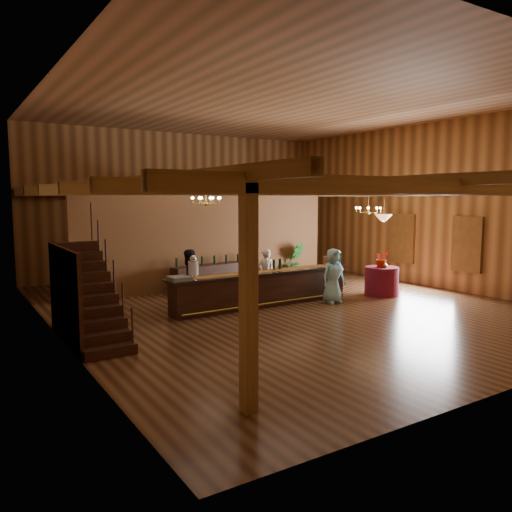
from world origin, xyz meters
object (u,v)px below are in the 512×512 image
chandelier_right (368,210)px  floor_plant (294,262)px  raffle_drum (328,260)px  round_table (382,281)px  chandelier_left (206,200)px  pendant_lamp (383,218)px  beverage_dispenser (193,267)px  staff_second (188,279)px  guest (333,276)px  backbar_shelf (215,277)px  tasting_bar (263,288)px  bartender (265,274)px

chandelier_right → floor_plant: size_ratio=0.58×
raffle_drum → round_table: bearing=-24.2°
chandelier_left → pendant_lamp: bearing=-11.4°
beverage_dispenser → staff_second: staff_second is taller
beverage_dispenser → guest: guest is taller
raffle_drum → round_table: raffle_drum is taller
beverage_dispenser → backbar_shelf: (2.08, 2.84, -0.82)m
chandelier_right → round_table: bearing=-106.9°
chandelier_left → staff_second: chandelier_left is taller
beverage_dispenser → raffle_drum: (4.47, -0.00, -0.11)m
staff_second → tasting_bar: bearing=146.4°
bartender → staff_second: 2.52m
backbar_shelf → chandelier_left: size_ratio=3.81×
backbar_shelf → staff_second: bearing=-140.0°
beverage_dispenser → raffle_drum: 4.47m
raffle_drum → guest: guest is taller
tasting_bar → raffle_drum: 2.43m
pendant_lamp → bartender: bearing=156.3°
beverage_dispenser → backbar_shelf: size_ratio=0.20×
tasting_bar → backbar_shelf: 2.84m
raffle_drum → tasting_bar: bearing=-179.9°
floor_plant → staff_second: bearing=-156.5°
floor_plant → bartender: bearing=-140.6°
chandelier_left → beverage_dispenser: bearing=-145.6°
raffle_drum → backbar_shelf: (-2.39, 2.84, -0.71)m
round_table → chandelier_left: bearing=168.6°
raffle_drum → bartender: 1.96m
tasting_bar → guest: guest is taller
bartender → tasting_bar: bearing=68.0°
round_table → pendant_lamp: bearing=180.0°
backbar_shelf → chandelier_right: (4.24, -2.61, 2.20)m
round_table → guest: bearing=-178.7°
beverage_dispenser → floor_plant: bearing=28.9°
backbar_shelf → bartender: (0.62, -2.08, 0.32)m
guest → chandelier_left: bearing=163.1°
tasting_bar → raffle_drum: raffle_drum is taller
beverage_dispenser → chandelier_right: (6.32, 0.23, 1.38)m
chandelier_left → chandelier_right: same height
bartender → guest: guest is taller
chandelier_left → backbar_shelf: bearing=58.4°
beverage_dispenser → chandelier_left: chandelier_left is taller
chandelier_left → raffle_drum: bearing=-5.9°
chandelier_right → bartender: (-3.62, 0.53, -1.87)m
backbar_shelf → staff_second: staff_second is taller
round_table → pendant_lamp: pendant_lamp is taller
tasting_bar → guest: bearing=-22.5°
pendant_lamp → chandelier_right: bearing=73.1°
pendant_lamp → bartender: (-3.34, 1.46, -1.65)m
raffle_drum → round_table: 1.85m
raffle_drum → staff_second: staff_second is taller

